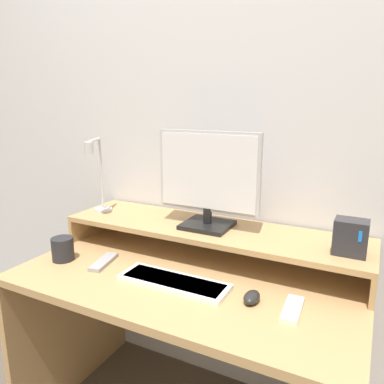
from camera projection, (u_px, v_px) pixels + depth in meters
name	position (u px, v px, depth m)	size (l,w,h in m)	color
wall_back	(230.00, 128.00, 1.64)	(6.00, 0.05, 2.50)	silver
desk	(189.00, 321.00, 1.47)	(1.27, 0.72, 0.73)	tan
monitor_shelf	(210.00, 231.00, 1.56)	(1.27, 0.33, 0.13)	tan
monitor	(208.00, 179.00, 1.51)	(0.44, 0.18, 0.40)	black
desk_lamp	(98.00, 177.00, 1.69)	(0.12, 0.19, 0.35)	silver
router_dock	(351.00, 237.00, 1.27)	(0.11, 0.08, 0.12)	#28282D
keyboard	(174.00, 282.00, 1.33)	(0.40, 0.13, 0.02)	white
mouse	(252.00, 297.00, 1.21)	(0.05, 0.08, 0.03)	black
remote_control	(104.00, 262.00, 1.50)	(0.08, 0.17, 0.02)	#99999E
remote_secondary	(293.00, 309.00, 1.16)	(0.06, 0.16, 0.02)	white
mug	(63.00, 249.00, 1.53)	(0.09, 0.09, 0.10)	#232328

